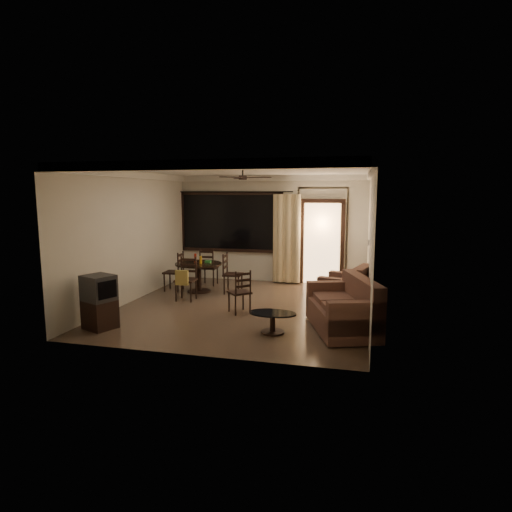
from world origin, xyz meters
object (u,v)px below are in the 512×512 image
(dining_chair_south, at_px, (186,287))
(dining_chair_west, at_px, (174,279))
(dining_chair_north, at_px, (209,274))
(coffee_table, at_px, (273,319))
(armchair, at_px, (348,292))
(sofa, at_px, (345,310))
(tv_cabinet, at_px, (99,302))
(dining_table, at_px, (199,269))
(side_chair, at_px, (240,300))
(dining_chair_east, at_px, (233,281))

(dining_chair_south, bearing_deg, dining_chair_west, 126.26)
(dining_chair_north, relative_size, coffee_table, 1.18)
(armchair, xyz_separation_m, coffee_table, (-1.18, -1.79, -0.13))
(sofa, bearing_deg, dining_chair_south, 140.85)
(armchair, bearing_deg, coffee_table, -108.78)
(dining_chair_west, bearing_deg, tv_cabinet, -2.46)
(dining_table, height_order, dining_chair_north, dining_chair_north)
(side_chair, bearing_deg, dining_table, -87.81)
(armchair, relative_size, coffee_table, 1.34)
(dining_chair_west, height_order, tv_cabinet, dining_chair_west)
(dining_table, relative_size, dining_chair_north, 1.17)
(dining_chair_east, relative_size, sofa, 0.50)
(tv_cabinet, bearing_deg, sofa, 34.13)
(tv_cabinet, distance_m, armchair, 4.73)
(dining_table, distance_m, coffee_table, 3.50)
(dining_chair_north, bearing_deg, dining_chair_west, 51.93)
(sofa, bearing_deg, tv_cabinet, 173.58)
(tv_cabinet, relative_size, sofa, 0.50)
(dining_table, xyz_separation_m, dining_chair_north, (-0.03, 0.78, -0.27))
(dining_chair_north, distance_m, side_chair, 2.77)
(armchair, bearing_deg, dining_chair_east, 177.49)
(coffee_table, bearing_deg, dining_chair_north, 125.15)
(dining_chair_north, relative_size, sofa, 0.50)
(dining_chair_west, relative_size, dining_chair_north, 1.00)
(dining_chair_south, distance_m, armchair, 3.49)
(dining_chair_west, relative_size, side_chair, 1.09)
(dining_table, height_order, sofa, sofa)
(coffee_table, xyz_separation_m, side_chair, (-0.88, 1.04, 0.02))
(tv_cabinet, bearing_deg, dining_chair_west, 111.65)
(dining_chair_south, xyz_separation_m, sofa, (3.49, -1.30, 0.06))
(dining_chair_north, xyz_separation_m, coffee_table, (2.37, -3.37, -0.05))
(tv_cabinet, bearing_deg, coffee_table, 31.06)
(dining_chair_north, height_order, tv_cabinet, dining_chair_north)
(dining_chair_west, distance_m, dining_chair_north, 1.01)
(coffee_table, height_order, side_chair, side_chair)
(dining_chair_south, relative_size, dining_chair_north, 1.00)
(dining_table, height_order, dining_chair_west, dining_chair_west)
(dining_chair_east, relative_size, tv_cabinet, 1.00)
(dining_chair_west, bearing_deg, sofa, 60.61)
(dining_table, height_order, coffee_table, dining_table)
(dining_chair_south, relative_size, sofa, 0.50)
(tv_cabinet, relative_size, side_chair, 1.09)
(dining_chair_east, bearing_deg, armchair, -109.32)
(dining_chair_north, relative_size, armchair, 0.88)
(dining_chair_east, bearing_deg, side_chair, -160.52)
(dining_chair_north, distance_m, sofa, 4.62)
(dining_chair_east, relative_size, coffee_table, 1.18)
(dining_chair_north, xyz_separation_m, side_chair, (1.49, -2.33, -0.02))
(tv_cabinet, bearing_deg, dining_chair_east, 86.49)
(dining_chair_north, height_order, coffee_table, dining_chair_north)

